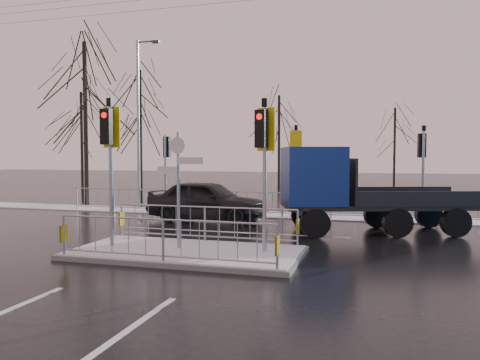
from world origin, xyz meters
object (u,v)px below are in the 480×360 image
(traffic_island, at_px, (186,240))
(street_lamp_left, at_px, (139,117))
(flatbed_truck, at_px, (339,187))
(car_far_lane, at_px, (207,201))

(traffic_island, distance_m, street_lamp_left, 12.17)
(traffic_island, relative_size, flatbed_truck, 0.91)
(traffic_island, xyz_separation_m, street_lamp_left, (-6.42, 9.49, 4.10))
(car_far_lane, relative_size, street_lamp_left, 0.58)
(traffic_island, bearing_deg, car_far_lane, 105.16)
(traffic_island, xyz_separation_m, car_far_lane, (-1.66, 6.12, 0.42))
(traffic_island, height_order, street_lamp_left, street_lamp_left)
(traffic_island, height_order, flatbed_truck, traffic_island)
(car_far_lane, height_order, street_lamp_left, street_lamp_left)
(car_far_lane, bearing_deg, flatbed_truck, -101.04)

